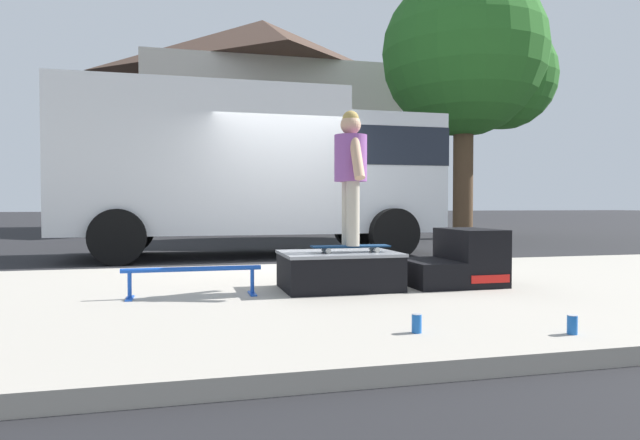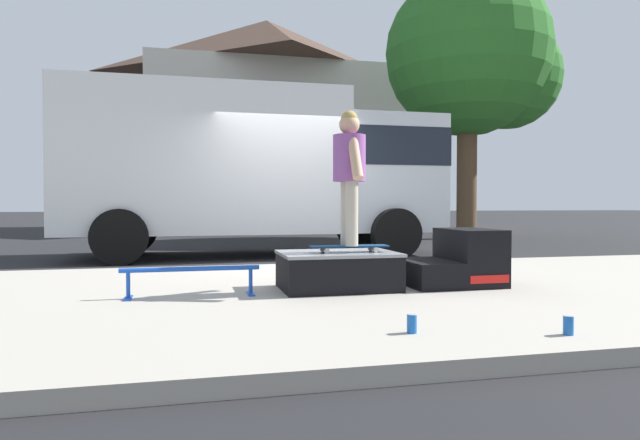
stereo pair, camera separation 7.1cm
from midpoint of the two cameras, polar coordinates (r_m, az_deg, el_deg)
name	(u,v)px [view 2 (the right image)]	position (r m, az deg, el deg)	size (l,w,h in m)	color
ground_plane	(301,268)	(8.44, -1.69, -4.96)	(140.00, 140.00, 0.00)	black
sidewalk_slab	(361,295)	(5.55, 4.64, -7.79)	(50.00, 5.00, 0.12)	#A8A093
skate_box	(338,269)	(5.52, 2.22, -5.12)	(1.15, 0.82, 0.37)	black
kicker_ramp	(457,262)	(6.00, 14.34, -4.21)	(0.96, 0.81, 0.59)	black
grind_rail	(191,275)	(5.21, -12.88, -5.55)	(1.26, 0.28, 0.28)	blue
skateboard	(349,247)	(5.47, 3.41, -2.77)	(0.78, 0.22, 0.07)	navy
skater_kid	(349,166)	(5.46, 3.43, 5.58)	(0.32, 0.69, 1.33)	#B7AD99
soda_can	(568,325)	(3.99, 24.85, -9.88)	(0.07, 0.07, 0.13)	#1959B2
soda_can_b	(412,324)	(3.73, 10.06, -10.54)	(0.07, 0.07, 0.13)	#1959B2
box_truck	(258,166)	(10.52, -6.21, 5.61)	(6.91, 2.63, 3.05)	silver
street_tree_main	(476,60)	(16.78, 16.04, 15.70)	(5.08, 4.62, 7.53)	brown
house_behind	(267,123)	(22.60, -5.42, 9.95)	(9.54, 8.22, 8.40)	beige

